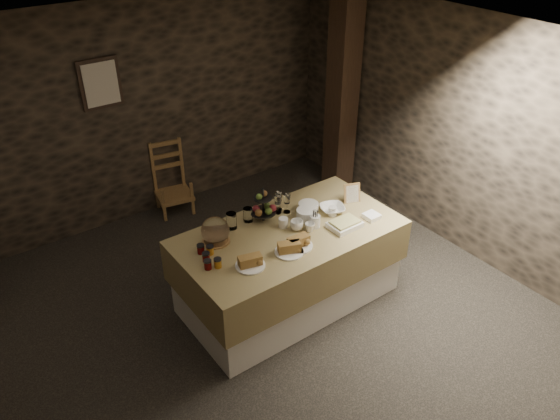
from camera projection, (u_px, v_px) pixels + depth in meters
ground_plane at (242, 329)px, 5.19m from camera, size 5.50×5.00×0.01m
room_shell at (235, 187)px, 4.36m from camera, size 5.52×5.02×2.60m
buffet_table at (289, 261)px, 5.29m from camera, size 2.12×1.13×0.84m
chair at (171, 181)px, 6.81m from camera, size 0.49×0.47×0.71m
timber_column at (342, 95)px, 6.83m from camera, size 0.30×0.30×2.60m
framed_picture at (100, 84)px, 5.87m from camera, size 0.45×0.04×0.55m
plate_stack_a at (306, 214)px, 5.26m from camera, size 0.19×0.19×0.10m
plate_stack_b at (308, 207)px, 5.38m from camera, size 0.20×0.20×0.08m
cutlery_holder at (315, 221)px, 5.14m from camera, size 0.10×0.10×0.12m
cup_a at (297, 225)px, 5.10m from camera, size 0.16×0.16×0.10m
cup_b at (310, 227)px, 5.08m from camera, size 0.12×0.12×0.09m
mug_c at (283, 223)px, 5.14m from camera, size 0.09×0.09×0.09m
mug_d at (333, 211)px, 5.32m from camera, size 0.08×0.08×0.09m
bowl at (332, 209)px, 5.38m from camera, size 0.31×0.31×0.06m
cake_dome at (215, 232)px, 4.91m from camera, size 0.26×0.26×0.26m
fruit_stand at (264, 208)px, 5.19m from camera, size 0.25×0.25×0.35m
bread_platter_left at (250, 262)px, 4.64m from camera, size 0.26×0.26×0.11m
bread_platter_center at (289, 249)px, 4.80m from camera, size 0.26×0.26×0.11m
bread_platter_right at (298, 243)px, 4.88m from camera, size 0.26×0.26×0.11m
jam_jars at (208, 257)px, 4.70m from camera, size 0.18×0.32×0.07m
tart_dish at (345, 224)px, 5.15m from camera, size 0.30×0.22×0.07m
square_dish at (372, 216)px, 5.28m from camera, size 0.14×0.14×0.04m
menu_frame at (352, 194)px, 5.51m from camera, size 0.18×0.13×0.22m
storage_jar_a at (231, 221)px, 5.11m from camera, size 0.10×0.10×0.16m
storage_jar_b at (248, 215)px, 5.21m from camera, size 0.09×0.09×0.14m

